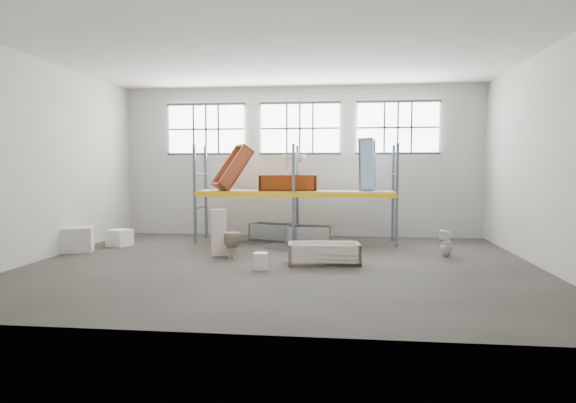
# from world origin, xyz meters

# --- Properties ---
(floor) EXTENTS (12.00, 10.00, 0.10)m
(floor) POSITION_xyz_m (0.00, 0.00, -0.05)
(floor) COLOR #49453E
(floor) RESTS_ON ground
(ceiling) EXTENTS (12.00, 10.00, 0.10)m
(ceiling) POSITION_xyz_m (0.00, 0.00, 5.05)
(ceiling) COLOR silver
(ceiling) RESTS_ON ground
(wall_back) EXTENTS (12.00, 0.10, 5.00)m
(wall_back) POSITION_xyz_m (0.00, 5.05, 2.50)
(wall_back) COLOR #B7B6AA
(wall_back) RESTS_ON ground
(wall_front) EXTENTS (12.00, 0.10, 5.00)m
(wall_front) POSITION_xyz_m (0.00, -5.05, 2.50)
(wall_front) COLOR #A09F94
(wall_front) RESTS_ON ground
(wall_left) EXTENTS (0.10, 10.00, 5.00)m
(wall_left) POSITION_xyz_m (-6.05, 0.00, 2.50)
(wall_left) COLOR #B9B9AB
(wall_left) RESTS_ON ground
(wall_right) EXTENTS (0.10, 10.00, 5.00)m
(wall_right) POSITION_xyz_m (6.05, 0.00, 2.50)
(wall_right) COLOR #A1A095
(wall_right) RESTS_ON ground
(window_left) EXTENTS (2.60, 0.04, 1.60)m
(window_left) POSITION_xyz_m (-3.20, 4.94, 3.60)
(window_left) COLOR white
(window_left) RESTS_ON wall_back
(window_mid) EXTENTS (2.60, 0.04, 1.60)m
(window_mid) POSITION_xyz_m (0.00, 4.94, 3.60)
(window_mid) COLOR white
(window_mid) RESTS_ON wall_back
(window_right) EXTENTS (2.60, 0.04, 1.60)m
(window_right) POSITION_xyz_m (3.20, 4.94, 3.60)
(window_right) COLOR white
(window_right) RESTS_ON wall_back
(rack_upright_la) EXTENTS (0.08, 0.08, 3.00)m
(rack_upright_la) POSITION_xyz_m (-3.00, 2.90, 1.50)
(rack_upright_la) COLOR slate
(rack_upright_la) RESTS_ON floor
(rack_upright_lb) EXTENTS (0.08, 0.08, 3.00)m
(rack_upright_lb) POSITION_xyz_m (-3.00, 4.10, 1.50)
(rack_upright_lb) COLOR slate
(rack_upright_lb) RESTS_ON floor
(rack_upright_ma) EXTENTS (0.08, 0.08, 3.00)m
(rack_upright_ma) POSITION_xyz_m (0.00, 2.90, 1.50)
(rack_upright_ma) COLOR slate
(rack_upright_ma) RESTS_ON floor
(rack_upright_mb) EXTENTS (0.08, 0.08, 3.00)m
(rack_upright_mb) POSITION_xyz_m (0.00, 4.10, 1.50)
(rack_upright_mb) COLOR slate
(rack_upright_mb) RESTS_ON floor
(rack_upright_ra) EXTENTS (0.08, 0.08, 3.00)m
(rack_upright_ra) POSITION_xyz_m (3.00, 2.90, 1.50)
(rack_upright_ra) COLOR slate
(rack_upright_ra) RESTS_ON floor
(rack_upright_rb) EXTENTS (0.08, 0.08, 3.00)m
(rack_upright_rb) POSITION_xyz_m (3.00, 4.10, 1.50)
(rack_upright_rb) COLOR slate
(rack_upright_rb) RESTS_ON floor
(rack_beam_front) EXTENTS (6.00, 0.10, 0.14)m
(rack_beam_front) POSITION_xyz_m (0.00, 2.90, 1.50)
(rack_beam_front) COLOR yellow
(rack_beam_front) RESTS_ON floor
(rack_beam_back) EXTENTS (6.00, 0.10, 0.14)m
(rack_beam_back) POSITION_xyz_m (0.00, 4.10, 1.50)
(rack_beam_back) COLOR yellow
(rack_beam_back) RESTS_ON floor
(shelf_deck) EXTENTS (5.90, 1.10, 0.03)m
(shelf_deck) POSITION_xyz_m (0.00, 3.50, 1.58)
(shelf_deck) COLOR gray
(shelf_deck) RESTS_ON floor
(wet_patch) EXTENTS (1.80, 1.80, 0.00)m
(wet_patch) POSITION_xyz_m (0.00, 2.70, 0.00)
(wet_patch) COLOR black
(wet_patch) RESTS_ON floor
(bathtub_beige) EXTENTS (1.78, 0.99, 0.50)m
(bathtub_beige) POSITION_xyz_m (1.02, 0.17, 0.25)
(bathtub_beige) COLOR beige
(bathtub_beige) RESTS_ON floor
(cistern_spare) EXTENTS (0.43, 0.25, 0.39)m
(cistern_spare) POSITION_xyz_m (1.11, 0.63, 0.28)
(cistern_spare) COLOR beige
(cistern_spare) RESTS_ON bathtub_beige
(sink_in_tub) EXTENTS (0.51, 0.51, 0.15)m
(sink_in_tub) POSITION_xyz_m (0.50, 0.47, 0.16)
(sink_in_tub) COLOR beige
(sink_in_tub) RESTS_ON bathtub_beige
(toilet_beige) EXTENTS (0.52, 0.75, 0.69)m
(toilet_beige) POSITION_xyz_m (-1.37, 0.73, 0.35)
(toilet_beige) COLOR beige
(toilet_beige) RESTS_ON floor
(cistern_tall) EXTENTS (0.45, 0.37, 1.22)m
(cistern_tall) POSITION_xyz_m (-1.77, 0.97, 0.61)
(cistern_tall) COLOR silver
(cistern_tall) RESTS_ON floor
(toilet_white) EXTENTS (0.42, 0.41, 0.70)m
(toilet_white) POSITION_xyz_m (4.14, 1.53, 0.35)
(toilet_white) COLOR white
(toilet_white) RESTS_ON floor
(steel_tub_left) EXTENTS (1.58, 1.12, 0.53)m
(steel_tub_left) POSITION_xyz_m (-0.73, 3.83, 0.26)
(steel_tub_left) COLOR #9D9FA5
(steel_tub_left) RESTS_ON floor
(steel_tub_right) EXTENTS (1.37, 0.64, 0.50)m
(steel_tub_right) POSITION_xyz_m (0.41, 3.55, 0.25)
(steel_tub_right) COLOR #AAADB3
(steel_tub_right) RESTS_ON floor
(rust_tub_flat) EXTENTS (1.86, 1.10, 0.49)m
(rust_tub_flat) POSITION_xyz_m (-0.27, 3.57, 1.82)
(rust_tub_flat) COLOR #814008
(rust_tub_flat) RESTS_ON shelf_deck
(rust_tub_tilted) EXTENTS (1.39, 1.24, 1.46)m
(rust_tub_tilted) POSITION_xyz_m (-1.95, 3.44, 2.29)
(rust_tub_tilted) COLOR maroon
(rust_tub_tilted) RESTS_ON shelf_deck
(sink_on_shelf) EXTENTS (0.86, 0.75, 0.64)m
(sink_on_shelf) POSITION_xyz_m (-0.03, 3.33, 2.09)
(sink_on_shelf) COLOR silver
(sink_on_shelf) RESTS_ON rust_tub_flat
(blue_tub_upright) EXTENTS (0.61, 0.81, 1.59)m
(blue_tub_upright) POSITION_xyz_m (2.19, 3.74, 2.40)
(blue_tub_upright) COLOR #82A2CE
(blue_tub_upright) RESTS_ON shelf_deck
(bucket) EXTENTS (0.41, 0.41, 0.38)m
(bucket) POSITION_xyz_m (-0.37, -0.65, 0.19)
(bucket) COLOR silver
(bucket) RESTS_ON floor
(carton_near) EXTENTS (0.97, 0.90, 0.67)m
(carton_near) POSITION_xyz_m (-5.77, 1.11, 0.33)
(carton_near) COLOR silver
(carton_near) RESTS_ON floor
(carton_far) EXTENTS (0.73, 0.73, 0.48)m
(carton_far) POSITION_xyz_m (-5.08, 2.20, 0.24)
(carton_far) COLOR silver
(carton_far) RESTS_ON floor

